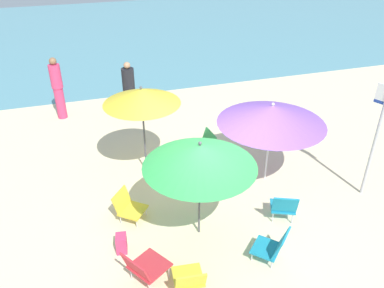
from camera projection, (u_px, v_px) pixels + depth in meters
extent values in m
plane|color=beige|center=(210.00, 206.00, 7.63)|extent=(40.00, 40.00, 0.00)
cube|color=#5693A3|center=(115.00, 32.00, 19.12)|extent=(40.00, 16.00, 0.01)
cylinder|color=#4C4C51|center=(199.00, 191.00, 6.55)|extent=(0.04, 0.04, 1.82)
cone|color=green|center=(200.00, 156.00, 6.19)|extent=(1.88, 1.88, 0.39)
sphere|color=#4C4C51|center=(200.00, 143.00, 6.08)|extent=(0.06, 0.06, 0.06)
cylinder|color=#4C4C51|center=(144.00, 133.00, 8.19)|extent=(0.04, 0.04, 1.96)
cone|color=yellow|center=(142.00, 96.00, 7.77)|extent=(1.58, 1.58, 0.31)
sphere|color=#4C4C51|center=(141.00, 88.00, 7.68)|extent=(0.06, 0.06, 0.06)
cylinder|color=silver|center=(269.00, 144.00, 8.00)|extent=(0.04, 0.04, 1.73)
cone|color=#8E56C6|center=(272.00, 114.00, 7.66)|extent=(2.17, 2.17, 0.38)
sphere|color=silver|center=(273.00, 104.00, 7.55)|extent=(0.06, 0.06, 0.06)
cube|color=gold|center=(133.00, 210.00, 7.20)|extent=(0.62, 0.62, 0.03)
cube|color=gold|center=(122.00, 200.00, 7.18)|extent=(0.40, 0.45, 0.35)
cylinder|color=silver|center=(146.00, 211.00, 7.36)|extent=(0.02, 0.02, 0.19)
cylinder|color=silver|center=(137.00, 224.00, 7.06)|extent=(0.02, 0.02, 0.19)
cylinder|color=silver|center=(130.00, 207.00, 7.46)|extent=(0.02, 0.02, 0.19)
cylinder|color=silver|center=(121.00, 219.00, 7.16)|extent=(0.02, 0.02, 0.19)
cube|color=teal|center=(283.00, 207.00, 7.24)|extent=(0.57, 0.55, 0.03)
cube|color=teal|center=(285.00, 205.00, 6.95)|extent=(0.47, 0.32, 0.41)
cylinder|color=silver|center=(272.00, 206.00, 7.46)|extent=(0.02, 0.02, 0.23)
cylinder|color=silver|center=(290.00, 207.00, 7.43)|extent=(0.02, 0.02, 0.23)
cylinder|color=silver|center=(273.00, 217.00, 7.18)|extent=(0.02, 0.02, 0.23)
cylinder|color=silver|center=(292.00, 218.00, 7.15)|extent=(0.02, 0.02, 0.23)
cube|color=gold|center=(188.00, 277.00, 5.80)|extent=(0.49, 0.50, 0.03)
cube|color=gold|center=(191.00, 282.00, 5.51)|extent=(0.46, 0.19, 0.34)
cylinder|color=silver|center=(175.00, 275.00, 6.00)|extent=(0.02, 0.02, 0.25)
cylinder|color=silver|center=(197.00, 272.00, 6.06)|extent=(0.02, 0.02, 0.25)
cube|color=#33934C|center=(198.00, 148.00, 9.07)|extent=(0.56, 0.60, 0.03)
cube|color=#33934C|center=(209.00, 139.00, 9.07)|extent=(0.18, 0.57, 0.36)
cylinder|color=silver|center=(194.00, 159.00, 8.89)|extent=(0.02, 0.02, 0.23)
cylinder|color=silver|center=(187.00, 150.00, 9.25)|extent=(0.02, 0.02, 0.23)
cylinder|color=silver|center=(210.00, 156.00, 9.03)|extent=(0.02, 0.02, 0.23)
cylinder|color=silver|center=(202.00, 146.00, 9.39)|extent=(0.02, 0.02, 0.23)
cube|color=red|center=(150.00, 266.00, 5.97)|extent=(0.71, 0.71, 0.03)
cube|color=red|center=(136.00, 268.00, 5.70)|extent=(0.40, 0.52, 0.36)
cylinder|color=silver|center=(150.00, 258.00, 6.30)|extent=(0.02, 0.02, 0.26)
cylinder|color=silver|center=(169.00, 271.00, 6.07)|extent=(0.02, 0.02, 0.26)
cylinder|color=silver|center=(131.00, 273.00, 6.03)|extent=(0.02, 0.02, 0.26)
cylinder|color=silver|center=(150.00, 288.00, 5.80)|extent=(0.02, 0.02, 0.26)
cube|color=teal|center=(266.00, 248.00, 6.39)|extent=(0.62, 0.62, 0.03)
cube|color=teal|center=(281.00, 243.00, 6.19)|extent=(0.44, 0.43, 0.42)
cylinder|color=silver|center=(252.00, 257.00, 6.37)|extent=(0.02, 0.02, 0.18)
cylinder|color=silver|center=(260.00, 242.00, 6.65)|extent=(0.02, 0.02, 0.18)
cylinder|color=silver|center=(272.00, 264.00, 6.24)|extent=(0.02, 0.02, 0.18)
cylinder|color=silver|center=(279.00, 249.00, 6.51)|extent=(0.02, 0.02, 0.18)
cylinder|color=#DB3866|center=(60.00, 103.00, 10.78)|extent=(0.26, 0.26, 0.90)
cylinder|color=#DB3866|center=(55.00, 76.00, 10.39)|extent=(0.30, 0.30, 0.64)
sphere|color=#896042|center=(53.00, 61.00, 10.18)|extent=(0.20, 0.20, 0.20)
cylinder|color=black|center=(130.00, 103.00, 10.95)|extent=(0.29, 0.29, 0.75)
cylinder|color=black|center=(128.00, 80.00, 10.60)|extent=(0.34, 0.34, 0.63)
sphere|color=tan|center=(127.00, 65.00, 10.39)|extent=(0.18, 0.18, 0.18)
cylinder|color=#ADADB2|center=(375.00, 142.00, 7.40)|extent=(0.06, 0.06, 2.39)
torus|color=#E54C7F|center=(199.00, 188.00, 8.07)|extent=(0.58, 0.58, 0.10)
cube|color=#DB3866|center=(121.00, 243.00, 6.54)|extent=(0.21, 0.25, 0.32)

